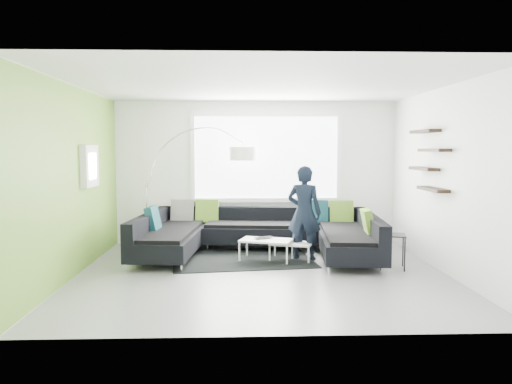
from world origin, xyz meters
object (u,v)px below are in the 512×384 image
at_px(side_table, 392,251).
at_px(person, 304,213).
at_px(coffee_table, 279,250).
at_px(arc_lamp, 146,188).
at_px(laptop, 265,238).
at_px(sectional_sofa, 259,235).

relative_size(side_table, person, 0.34).
relative_size(coffee_table, arc_lamp, 0.48).
xyz_separation_m(side_table, laptop, (-1.95, 0.67, 0.10)).
bearing_deg(arc_lamp, side_table, -11.88).
distance_m(coffee_table, person, 0.76).
xyz_separation_m(sectional_sofa, laptop, (0.10, -0.24, -0.01)).
height_order(coffee_table, arc_lamp, arc_lamp).
xyz_separation_m(coffee_table, arc_lamp, (-2.42, 1.22, 0.96)).
relative_size(coffee_table, person, 0.69).
height_order(sectional_sofa, arc_lamp, arc_lamp).
height_order(person, laptop, person).
distance_m(side_table, laptop, 2.07).
relative_size(person, laptop, 3.93).
height_order(side_table, person, person).
relative_size(sectional_sofa, side_table, 7.83).
distance_m(coffee_table, arc_lamp, 2.87).
bearing_deg(coffee_table, laptop, -172.13).
relative_size(sectional_sofa, arc_lamp, 1.87).
bearing_deg(side_table, coffee_table, 159.88).
height_order(coffee_table, laptop, laptop).
height_order(coffee_table, side_table, side_table).
relative_size(arc_lamp, laptop, 5.62).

